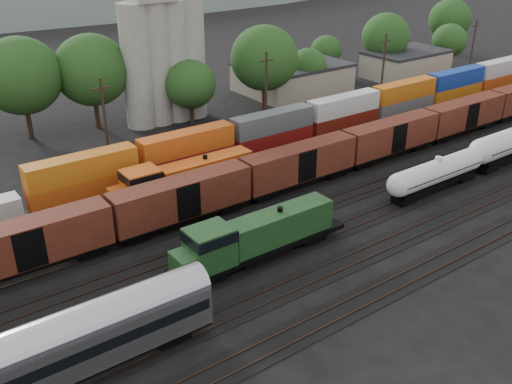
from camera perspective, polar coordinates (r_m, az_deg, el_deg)
ground at (r=61.31m, az=4.34°, el=-2.16°), size 600.00×600.00×0.00m
tracks at (r=61.28m, az=4.35°, el=-2.12°), size 180.00×33.20×0.20m
green_locomotive at (r=51.24m, az=-0.41°, el=-4.61°), size 18.05×3.19×4.78m
tank_car_a at (r=68.13m, az=17.61°, el=1.86°), size 15.46×2.77×4.05m
passenger_coach at (r=40.34m, az=-20.80°, el=-15.04°), size 24.10×2.97×5.47m
orange_locomotive at (r=63.19m, az=-7.51°, el=1.25°), size 18.73×3.12×4.68m
boxcar_string at (r=65.80m, az=4.35°, el=2.86°), size 169.00×2.90×4.20m
container_wall at (r=80.46m, az=6.44°, el=6.89°), size 183.41×2.60×5.80m
grain_silo at (r=87.95m, az=-9.34°, el=14.02°), size 13.40×5.00×29.00m
industrial_sheds at (r=90.93m, az=-6.84°, el=8.89°), size 119.38×17.26×5.10m
tree_band at (r=85.05m, az=-17.50°, el=10.59°), size 166.80×20.95×14.37m
utility_poles at (r=75.70m, az=-6.35°, el=8.36°), size 122.20×0.36×12.00m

